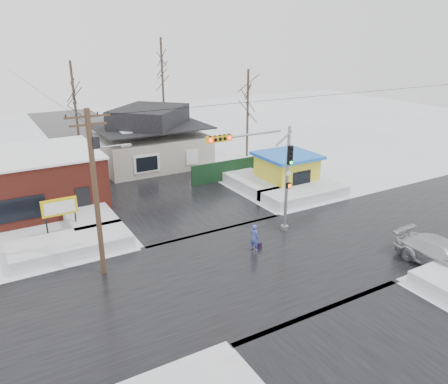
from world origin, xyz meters
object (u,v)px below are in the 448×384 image
kiosk (286,170)px  pedestrian (254,238)px  car (443,255)px  traffic_signal (268,168)px  marquee_sign (60,208)px  utility_pole (96,185)px

kiosk → pedestrian: bearing=-136.6°
kiosk → car: bearing=-93.5°
traffic_signal → marquee_sign: bearing=150.3°
kiosk → pedestrian: size_ratio=2.77×
utility_pole → pedestrian: bearing=-12.5°
traffic_signal → car: size_ratio=1.31×
marquee_sign → traffic_signal: bearing=-29.7°
marquee_sign → kiosk: 18.51m
kiosk → pedestrian: 12.23m
utility_pole → pedestrian: utility_pole is taller
kiosk → car: size_ratio=0.86×
traffic_signal → marquee_sign: traffic_signal is taller
marquee_sign → car: (17.55, -14.90, -1.14)m
traffic_signal → marquee_sign: 13.42m
traffic_signal → pedestrian: 4.35m
traffic_signal → marquee_sign: size_ratio=2.75×
car → marquee_sign: bearing=134.6°
traffic_signal → pedestrian: size_ratio=4.22×
kiosk → car: (-0.95, -15.40, -0.69)m
marquee_sign → pedestrian: bearing=-39.3°
kiosk → marquee_sign: bearing=-178.4°
pedestrian → car: size_ratio=0.31×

